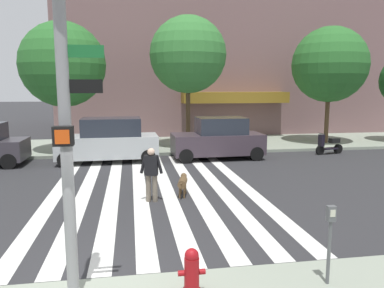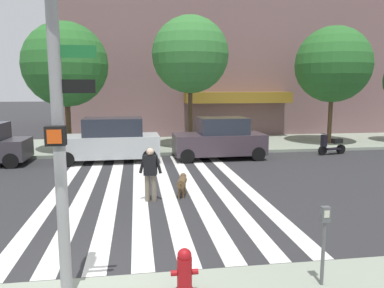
{
  "view_description": "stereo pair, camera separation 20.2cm",
  "coord_description": "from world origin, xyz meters",
  "px_view_note": "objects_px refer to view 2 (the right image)",
  "views": [
    {
      "loc": [
        0.65,
        -6.29,
        3.45
      ],
      "look_at": [
        2.76,
        6.5,
        1.46
      ],
      "focal_mm": 35.13,
      "sensor_mm": 36.0,
      "label": 1
    },
    {
      "loc": [
        0.85,
        -6.32,
        3.45
      ],
      "look_at": [
        2.76,
        6.5,
        1.46
      ],
      "focal_mm": 35.13,
      "sensor_mm": 36.0,
      "label": 2
    }
  ],
  "objects_px": {
    "traffic_light_pole": "(55,81)",
    "parked_car_behind_first": "(111,141)",
    "street_tree_further": "(333,65)",
    "parking_meter_curbside": "(324,235)",
    "fire_hydrant": "(185,272)",
    "parked_car_third_in_line": "(220,139)",
    "parked_scooter": "(332,145)",
    "street_tree_nearest": "(65,65)",
    "pedestrian_dog_walker": "(150,171)",
    "dog_on_leash": "(182,182)",
    "street_tree_middle": "(190,55)"
  },
  "relations": [
    {
      "from": "street_tree_further",
      "to": "parking_meter_curbside",
      "type": "bearing_deg",
      "value": -118.71
    },
    {
      "from": "street_tree_nearest",
      "to": "street_tree_middle",
      "type": "bearing_deg",
      "value": 4.15
    },
    {
      "from": "street_tree_nearest",
      "to": "parking_meter_curbside",
      "type": "bearing_deg",
      "value": -65.76
    },
    {
      "from": "traffic_light_pole",
      "to": "fire_hydrant",
      "type": "bearing_deg",
      "value": -4.3
    },
    {
      "from": "fire_hydrant",
      "to": "parked_car_behind_first",
      "type": "xyz_separation_m",
      "value": [
        -1.9,
        11.91,
        0.46
      ]
    },
    {
      "from": "parked_car_third_in_line",
      "to": "street_tree_middle",
      "type": "height_order",
      "value": "street_tree_middle"
    },
    {
      "from": "street_tree_middle",
      "to": "parked_car_third_in_line",
      "type": "bearing_deg",
      "value": -70.05
    },
    {
      "from": "parked_scooter",
      "to": "parking_meter_curbside",
      "type": "bearing_deg",
      "value": -119.4
    },
    {
      "from": "street_tree_middle",
      "to": "street_tree_further",
      "type": "xyz_separation_m",
      "value": [
        8.32,
        0.22,
        -0.43
      ]
    },
    {
      "from": "fire_hydrant",
      "to": "parked_car_third_in_line",
      "type": "relative_size",
      "value": 0.18
    },
    {
      "from": "parking_meter_curbside",
      "to": "street_tree_further",
      "type": "bearing_deg",
      "value": 61.29
    },
    {
      "from": "parking_meter_curbside",
      "to": "parked_car_behind_first",
      "type": "height_order",
      "value": "parked_car_behind_first"
    },
    {
      "from": "parked_car_behind_first",
      "to": "pedestrian_dog_walker",
      "type": "height_order",
      "value": "parked_car_behind_first"
    },
    {
      "from": "fire_hydrant",
      "to": "parked_scooter",
      "type": "bearing_deg",
      "value": 52.86
    },
    {
      "from": "parked_car_third_in_line",
      "to": "dog_on_leash",
      "type": "height_order",
      "value": "parked_car_third_in_line"
    },
    {
      "from": "parking_meter_curbside",
      "to": "street_tree_middle",
      "type": "distance_m",
      "value": 15.36
    },
    {
      "from": "traffic_light_pole",
      "to": "pedestrian_dog_walker",
      "type": "relative_size",
      "value": 3.54
    },
    {
      "from": "parked_scooter",
      "to": "pedestrian_dog_walker",
      "type": "relative_size",
      "value": 0.99
    },
    {
      "from": "traffic_light_pole",
      "to": "street_tree_nearest",
      "type": "bearing_deg",
      "value": 99.21
    },
    {
      "from": "parked_car_behind_first",
      "to": "dog_on_leash",
      "type": "height_order",
      "value": "parked_car_behind_first"
    },
    {
      "from": "traffic_light_pole",
      "to": "dog_on_leash",
      "type": "relative_size",
      "value": 5.35
    },
    {
      "from": "pedestrian_dog_walker",
      "to": "fire_hydrant",
      "type": "bearing_deg",
      "value": -86.68
    },
    {
      "from": "parked_car_behind_first",
      "to": "parked_car_third_in_line",
      "type": "relative_size",
      "value": 1.05
    },
    {
      "from": "parking_meter_curbside",
      "to": "dog_on_leash",
      "type": "distance_m",
      "value": 6.27
    },
    {
      "from": "parked_car_behind_first",
      "to": "street_tree_nearest",
      "type": "distance_m",
      "value": 4.82
    },
    {
      "from": "parking_meter_curbside",
      "to": "traffic_light_pole",
      "type": "bearing_deg",
      "value": 177.26
    },
    {
      "from": "street_tree_further",
      "to": "pedestrian_dog_walker",
      "type": "xyz_separation_m",
      "value": [
        -10.86,
        -9.46,
        -3.77
      ]
    },
    {
      "from": "parked_scooter",
      "to": "street_tree_nearest",
      "type": "bearing_deg",
      "value": 170.81
    },
    {
      "from": "parked_scooter",
      "to": "dog_on_leash",
      "type": "bearing_deg",
      "value": -144.05
    },
    {
      "from": "fire_hydrant",
      "to": "street_tree_middle",
      "type": "relative_size",
      "value": 0.11
    },
    {
      "from": "traffic_light_pole",
      "to": "parking_meter_curbside",
      "type": "height_order",
      "value": "traffic_light_pole"
    },
    {
      "from": "fire_hydrant",
      "to": "parked_car_third_in_line",
      "type": "height_order",
      "value": "parked_car_third_in_line"
    },
    {
      "from": "parking_meter_curbside",
      "to": "dog_on_leash",
      "type": "bearing_deg",
      "value": 105.06
    },
    {
      "from": "parked_car_behind_first",
      "to": "parked_scooter",
      "type": "xyz_separation_m",
      "value": [
        11.08,
        0.21,
        -0.5
      ]
    },
    {
      "from": "dog_on_leash",
      "to": "parked_car_behind_first",
      "type": "bearing_deg",
      "value": 113.58
    },
    {
      "from": "parked_scooter",
      "to": "parked_car_third_in_line",
      "type": "bearing_deg",
      "value": -177.95
    },
    {
      "from": "traffic_light_pole",
      "to": "parked_scooter",
      "type": "relative_size",
      "value": 3.58
    },
    {
      "from": "parking_meter_curbside",
      "to": "parked_car_third_in_line",
      "type": "relative_size",
      "value": 0.31
    },
    {
      "from": "pedestrian_dog_walker",
      "to": "street_tree_middle",
      "type": "bearing_deg",
      "value": 74.59
    },
    {
      "from": "parked_car_behind_first",
      "to": "parked_scooter",
      "type": "distance_m",
      "value": 11.09
    },
    {
      "from": "street_tree_middle",
      "to": "pedestrian_dog_walker",
      "type": "relative_size",
      "value": 4.29
    },
    {
      "from": "street_tree_further",
      "to": "pedestrian_dog_walker",
      "type": "height_order",
      "value": "street_tree_further"
    },
    {
      "from": "parked_scooter",
      "to": "street_tree_middle",
      "type": "bearing_deg",
      "value": 159.38
    },
    {
      "from": "traffic_light_pole",
      "to": "parked_car_behind_first",
      "type": "height_order",
      "value": "traffic_light_pole"
    },
    {
      "from": "parking_meter_curbside",
      "to": "street_tree_nearest",
      "type": "xyz_separation_m",
      "value": [
        -6.46,
        14.34,
        3.5
      ]
    },
    {
      "from": "traffic_light_pole",
      "to": "parked_car_third_in_line",
      "type": "relative_size",
      "value": 1.33
    },
    {
      "from": "parked_car_third_in_line",
      "to": "street_tree_further",
      "type": "xyz_separation_m",
      "value": [
        7.29,
        3.05,
        3.75
      ]
    },
    {
      "from": "parked_car_behind_first",
      "to": "parked_car_third_in_line",
      "type": "xyz_separation_m",
      "value": [
        5.15,
        -0.0,
        -0.03
      ]
    },
    {
      "from": "traffic_light_pole",
      "to": "street_tree_further",
      "type": "bearing_deg",
      "value": 50.11
    },
    {
      "from": "parking_meter_curbside",
      "to": "parked_scooter",
      "type": "xyz_separation_m",
      "value": [
        6.86,
        12.18,
        -0.55
      ]
    }
  ]
}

